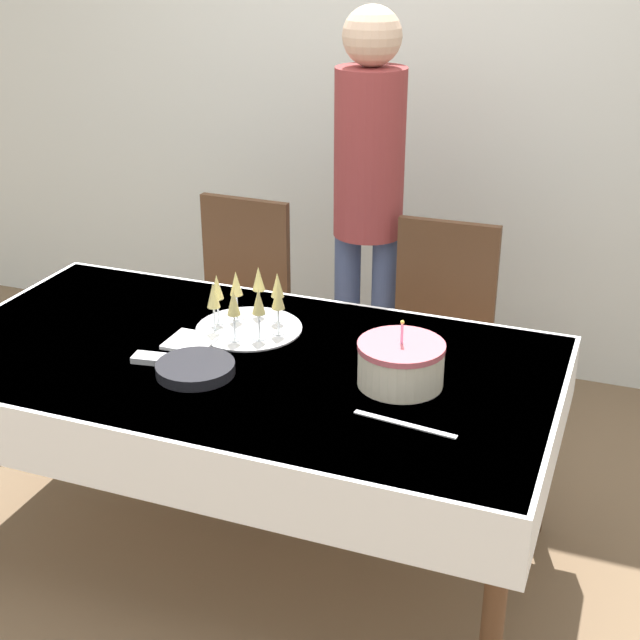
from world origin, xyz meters
The scene contains 12 objects.
ground_plane centered at (0.00, 0.00, 0.00)m, with size 12.00×12.00×0.00m, color brown.
wall_back centered at (0.00, 1.73, 1.35)m, with size 8.00×0.05×2.70m.
dining_table centered at (0.00, 0.00, 0.65)m, with size 1.99×1.06×0.75m.
dining_chair_far_left centered at (-0.44, 0.85, 0.52)m, with size 0.43×0.43×0.96m.
dining_chair_far_right centered at (0.44, 0.85, 0.52)m, with size 0.43×0.43×0.96m.
birthday_cake centered at (0.52, 0.00, 0.82)m, with size 0.26×0.26×0.21m.
champagne_tray centered at (-0.06, 0.20, 0.83)m, with size 0.36×0.36×0.18m.
plate_stack_main centered at (-0.08, -0.16, 0.77)m, with size 0.24×0.24×0.03m.
cake_knife centered at (0.60, -0.22, 0.75)m, with size 0.30×0.05×0.00m.
fork_pile centered at (-0.22, -0.13, 0.76)m, with size 0.18×0.08×0.02m.
napkin_pile centered at (-0.19, 0.02, 0.75)m, with size 0.15×0.15×0.01m.
person_standing centered at (0.08, 1.03, 1.05)m, with size 0.28×0.28×1.73m.
Camera 1 is at (1.13, -2.27, 2.00)m, focal length 50.00 mm.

